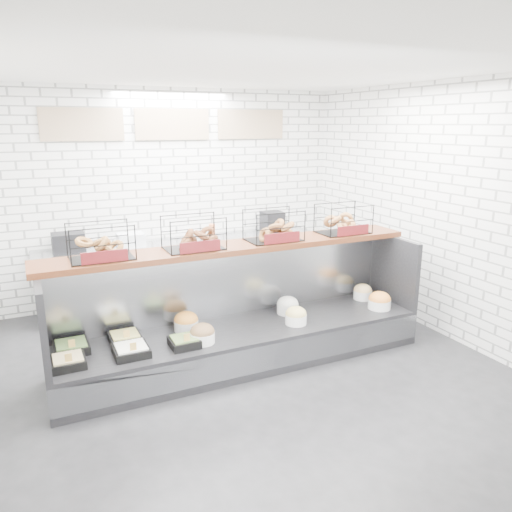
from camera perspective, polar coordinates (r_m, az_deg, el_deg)
ground at (r=5.33m, az=-0.01°, el=-13.17°), size 5.50×5.50×0.00m
room_shell at (r=5.28m, az=-2.84°, el=9.97°), size 5.02×5.51×3.01m
display_case at (r=5.47m, az=-1.63°, el=-8.63°), size 4.00×0.90×1.20m
bagel_shelf at (r=5.30m, az=-2.41°, el=2.48°), size 4.10×0.50×0.40m
prep_counter at (r=7.27m, az=-8.25°, el=-1.56°), size 4.00×0.60×1.20m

